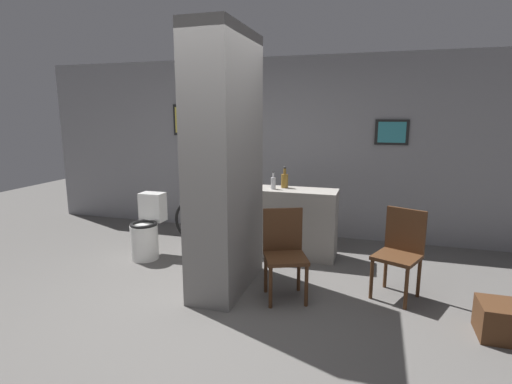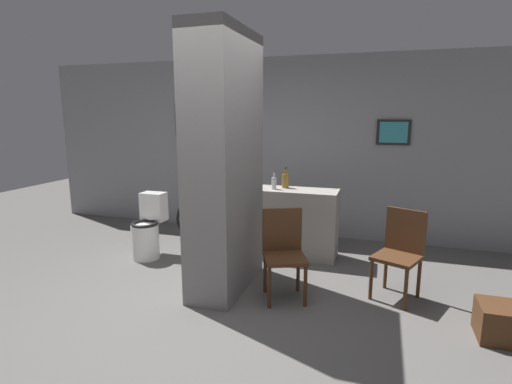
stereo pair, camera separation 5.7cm
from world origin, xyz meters
The scene contains 11 objects.
ground_plane centered at (0.00, 0.00, 0.00)m, with size 14.00×14.00×0.00m, color #5B5956.
wall_back centered at (0.00, 2.63, 1.30)m, with size 8.00×0.09×2.60m.
pillar_center centered at (-0.13, 0.56, 1.30)m, with size 0.49×1.12×2.60m.
counter_shelf centered at (0.32, 1.67, 0.43)m, with size 1.14×0.44×0.87m.
toilet centered at (-1.40, 1.07, 0.35)m, with size 0.34×0.50×0.80m.
chair_near_pillar centered at (0.50, 0.50, 0.48)m, with size 0.52×0.52×0.88m.
chair_by_doorway centered at (1.59, 0.84, 0.48)m, with size 0.52×0.52×0.88m.
bicycle centered at (-0.59, 1.76, 0.34)m, with size 1.57×0.42×0.69m.
bottle_tall centered at (0.21, 1.75, 0.97)m, with size 0.09×0.09×0.28m.
bottle_short centered at (0.10, 1.62, 0.95)m, with size 0.06×0.06×0.23m.
floor_crate centered at (2.37, 0.27, 0.14)m, with size 0.36×0.36×0.29m.
Camera 2 is at (1.37, -3.15, 1.80)m, focal length 28.00 mm.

